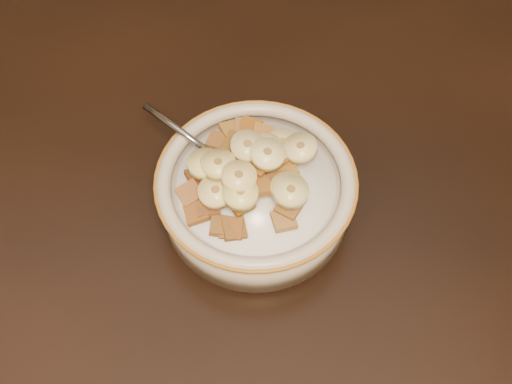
{
  "coord_description": "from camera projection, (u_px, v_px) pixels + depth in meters",
  "views": [
    {
      "loc": [
        0.21,
        -0.33,
        1.29
      ],
      "look_at": [
        0.24,
        -0.02,
        0.78
      ],
      "focal_mm": 45.0,
      "sensor_mm": 36.0,
      "label": 1
    }
  ],
  "objects": [
    {
      "name": "cereal_square_27",
      "position": [
        190.0,
        193.0,
        0.57
      ],
      "size": [
        0.03,
        0.03,
        0.01
      ],
      "primitive_type": "cube",
      "rotation": [
        0.16,
        -0.14,
        0.46
      ],
      "color": "#995C2B",
      "rests_on": "milk"
    },
    {
      "name": "banana_slice_5",
      "position": [
        218.0,
        164.0,
        0.57
      ],
      "size": [
        0.04,
        0.04,
        0.01
      ],
      "primitive_type": "cylinder",
      "rotation": [
        0.13,
        0.01,
        2.72
      ],
      "color": "#E4D478",
      "rests_on": "milk"
    },
    {
      "name": "banana_slice_3",
      "position": [
        266.0,
        149.0,
        0.58
      ],
      "size": [
        0.04,
        0.04,
        0.01
      ],
      "primitive_type": "cylinder",
      "rotation": [
        0.12,
        -0.04,
        1.13
      ],
      "color": "#D1BA6E",
      "rests_on": "milk"
    },
    {
      "name": "cereal_square_20",
      "position": [
        232.0,
        130.0,
        0.61
      ],
      "size": [
        0.03,
        0.03,
        0.01
      ],
      "primitive_type": "cube",
      "rotation": [
        -0.06,
        0.18,
        0.33
      ],
      "color": "brown",
      "rests_on": "milk"
    },
    {
      "name": "cereal_square_26",
      "position": [
        263.0,
        134.0,
        0.61
      ],
      "size": [
        0.02,
        0.02,
        0.01
      ],
      "primitive_type": "cube",
      "rotation": [
        0.23,
        -0.0,
        1.34
      ],
      "color": "#9B5C20",
      "rests_on": "milk"
    },
    {
      "name": "cereal_square_15",
      "position": [
        208.0,
        208.0,
        0.57
      ],
      "size": [
        0.02,
        0.02,
        0.01
      ],
      "primitive_type": "cube",
      "rotation": [
        -0.14,
        -0.05,
        0.1
      ],
      "color": "brown",
      "rests_on": "milk"
    },
    {
      "name": "cereal_square_1",
      "position": [
        257.0,
        165.0,
        0.57
      ],
      "size": [
        0.03,
        0.03,
        0.01
      ],
      "primitive_type": "cube",
      "rotation": [
        0.02,
        0.03,
        0.89
      ],
      "color": "brown",
      "rests_on": "milk"
    },
    {
      "name": "banana_slice_9",
      "position": [
        288.0,
        188.0,
        0.56
      ],
      "size": [
        0.04,
        0.04,
        0.01
      ],
      "primitive_type": "cylinder",
      "rotation": [
        0.01,
        0.06,
        2.79
      ],
      "color": "#E2C66C",
      "rests_on": "milk"
    },
    {
      "name": "cereal_square_19",
      "position": [
        217.0,
        179.0,
        0.58
      ],
      "size": [
        0.03,
        0.03,
        0.01
      ],
      "primitive_type": "cube",
      "rotation": [
        0.05,
        0.13,
        2.57
      ],
      "color": "brown",
      "rests_on": "milk"
    },
    {
      "name": "banana_slice_1",
      "position": [
        239.0,
        177.0,
        0.56
      ],
      "size": [
        0.04,
        0.04,
        0.01
      ],
      "primitive_type": "cylinder",
      "rotation": [
        0.06,
        0.1,
        0.55
      ],
      "color": "#F2CC75",
      "rests_on": "milk"
    },
    {
      "name": "banana_slice_2",
      "position": [
        300.0,
        148.0,
        0.58
      ],
      "size": [
        0.04,
        0.04,
        0.02
      ],
      "primitive_type": "cylinder",
      "rotation": [
        -0.12,
        -0.12,
        0.38
      ],
      "color": "beige",
      "rests_on": "milk"
    },
    {
      "name": "cereal_square_10",
      "position": [
        245.0,
        128.0,
        0.61
      ],
      "size": [
        0.02,
        0.02,
        0.01
      ],
      "primitive_type": "cube",
      "rotation": [
        0.03,
        -0.01,
        1.47
      ],
      "color": "brown",
      "rests_on": "milk"
    },
    {
      "name": "cereal_square_21",
      "position": [
        235.0,
        143.0,
        0.6
      ],
      "size": [
        0.03,
        0.03,
        0.01
      ],
      "primitive_type": "cube",
      "rotation": [
        -0.25,
        0.01,
        2.57
      ],
      "color": "brown",
      "rests_on": "milk"
    },
    {
      "name": "banana_slice_6",
      "position": [
        283.0,
        145.0,
        0.59
      ],
      "size": [
        0.03,
        0.03,
        0.01
      ],
      "primitive_type": "cylinder",
      "rotation": [
        -0.1,
        -0.07,
        3.13
      ],
      "color": "beige",
      "rests_on": "milk"
    },
    {
      "name": "cereal_square_3",
      "position": [
        260.0,
        186.0,
        0.56
      ],
      "size": [
        0.02,
        0.02,
        0.01
      ],
      "primitive_type": "cube",
      "rotation": [
        0.17,
        0.15,
        1.75
      ],
      "color": "brown",
      "rests_on": "milk"
    },
    {
      "name": "cereal_bowl",
      "position": [
        256.0,
        197.0,
        0.61
      ],
      "size": [
        0.18,
        0.18,
        0.04
      ],
      "primitive_type": "cylinder",
      "color": "#B0A091",
      "rests_on": "table"
    },
    {
      "name": "cereal_square_12",
      "position": [
        275.0,
        185.0,
        0.57
      ],
      "size": [
        0.02,
        0.02,
        0.01
      ],
      "primitive_type": "cube",
      "rotation": [
        0.23,
        0.08,
        3.03
      ],
      "color": "#9C682F",
      "rests_on": "milk"
    },
    {
      "name": "cereal_square_7",
      "position": [
        250.0,
        127.0,
        0.61
      ],
      "size": [
        0.03,
        0.03,
        0.01
      ],
      "primitive_type": "cube",
      "rotation": [
        -0.03,
        0.05,
        2.65
      ],
      "color": "brown",
      "rests_on": "milk"
    },
    {
      "name": "cereal_square_6",
      "position": [
        218.0,
        142.0,
        0.61
      ],
      "size": [
        0.03,
        0.03,
        0.01
      ],
      "primitive_type": "cube",
      "rotation": [
        0.14,
        -0.15,
        2.73
      ],
      "color": "brown",
      "rests_on": "milk"
    },
    {
      "name": "cereal_square_14",
      "position": [
        285.0,
        171.0,
        0.58
      ],
      "size": [
        0.03,
        0.03,
        0.01
      ],
      "primitive_type": "cube",
      "rotation": [
        -0.06,
        0.14,
        1.92
      ],
      "color": "brown",
      "rests_on": "milk"
    },
    {
      "name": "banana_slice_8",
      "position": [
        205.0,
        164.0,
        0.57
      ],
      "size": [
        0.04,
        0.04,
        0.01
      ],
      "primitive_type": "cylinder",
      "rotation": [
        -0.08,
        0.05,
        0.86
      ],
      "color": "#EDDA7E",
      "rests_on": "milk"
    },
    {
      "name": "cereal_square_11",
      "position": [
        282.0,
        156.0,
        0.59
      ],
      "size": [
        0.02,
        0.02,
        0.01
      ],
      "primitive_type": "cube",
      "rotation": [
        -0.12,
        0.03,
        3.06
      ],
      "color": "brown",
      "rests_on": "milk"
    },
    {
      "name": "banana_slice_0",
      "position": [
        216.0,
        192.0,
        0.56
      ],
      "size": [
        0.04,
        0.04,
        0.01
      ],
      "primitive_type": "cylinder",
      "rotation": [
        -0.02,
        0.04,
        2.97
      ],
      "color": "#F0D28E",
      "rests_on": "milk"
    },
    {
      "name": "banana_slice_11",
      "position": [
        291.0,
        192.0,
        0.55
      ],
      "size": [
        0.04,
        0.04,
        0.01
      ],
      "primitive_type": "cylinder",
      "rotation": [
        0.06,
        -0.04,
        2.47
      ],
      "color": "#E0CC82",
      "rests_on": "milk"
    },
    {
      "name": "cereal_square_2",
      "position": [
        289.0,
        207.0,
        0.56
      ],
      "size": [
        0.03,
        0.03,
        0.01
      ],
      "primitive_type": "cube",
      "rotation": [
        -0.06,
        -0.01,
        2.5
      ],
      "color": "brown",
      "rests_on": "milk"
    },
    {
      "name": "cereal_square_24",
      "position": [
        269.0,
        160.0,
        0.58
      ],
      "size": [
        0.03,
        0.03,
        0.01
      ],
      "primitive_type": "cube",
      "rotation": [
        -0.19,
        -0.09,
        1.96
      ],
      "color": "brown",
      "rests_on": "milk"
    },
    {
      "name": "cereal_square_13",
      "position": [
        196.0,
        213.0,
        0.57
      ],
      "size": [
        0.02,
        0.02,
        0.01
      ],
      "primitive_type": "cube",
      "rotation": [
        -0.2,
        0.03,
        1.74
      ],
      "color": "brown",
      "rests_on": "milk"
    },
    {
      "name": "cereal_square_23",
      "position": [
        279.0,
        182.0,
        0.57
      ],
      "size": [
        0.02,
        0.02,
        0.01
      ],
      "primitive_type": "cube",
      "rotation": [
        -0.03,
        0.06,
        3.05
      ],
      "color": "brown",
      "rests_on": "milk"
    },
    {
      "name": "cereal_square_17",
      "position": [
        231.0,
        228.0,
        0.56
      ],
      "size": [
        0.02,
        0.02,
        0.01
      ],
      "primitive_type": "cube",
      "rotation": [
        -0.24,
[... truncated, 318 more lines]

